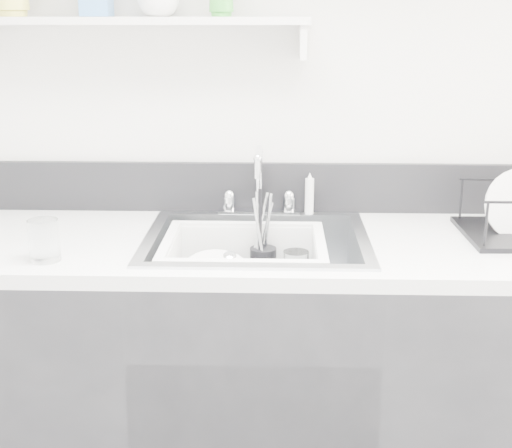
{
  "coord_description": "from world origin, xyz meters",
  "views": [
    {
      "loc": [
        0.06,
        -0.75,
        1.54
      ],
      "look_at": [
        0.0,
        1.14,
        0.98
      ],
      "focal_mm": 50.0,
      "sensor_mm": 36.0,
      "label": 1
    }
  ],
  "objects": [
    {
      "name": "utensil_cup",
      "position": [
        0.02,
        1.27,
        0.83
      ],
      "size": [
        0.08,
        0.08,
        0.27
      ],
      "rotation": [
        0.0,
        0.0,
        -0.14
      ],
      "color": "black",
      "rests_on": "wash_tub"
    },
    {
      "name": "wash_tub",
      "position": [
        -0.03,
        1.16,
        0.84
      ],
      "size": [
        0.54,
        0.48,
        0.18
      ],
      "primitive_type": null,
      "rotation": [
        0.0,
        0.0,
        -0.27
      ],
      "color": "silver",
      "rests_on": "sink"
    },
    {
      "name": "wall_shelf",
      "position": [
        -0.35,
        1.42,
        1.51
      ],
      "size": [
        1.0,
        0.16,
        0.12
      ],
      "color": "silver",
      "rests_on": "room_shell"
    },
    {
      "name": "tumbler_counter",
      "position": [
        -0.55,
        0.99,
        0.98
      ],
      "size": [
        0.1,
        0.1,
        0.11
      ],
      "primitive_type": "cylinder",
      "rotation": [
        0.0,
        0.0,
        -0.41
      ],
      "color": "white",
      "rests_on": "counter_run"
    },
    {
      "name": "side_sprayer",
      "position": [
        0.16,
        1.44,
        0.99
      ],
      "size": [
        0.03,
        0.03,
        0.14
      ],
      "primitive_type": "cylinder",
      "color": "silver",
      "rests_on": "counter_run"
    },
    {
      "name": "plate_stack",
      "position": [
        -0.11,
        1.17,
        0.79
      ],
      "size": [
        0.25,
        0.24,
        0.1
      ],
      "rotation": [
        0.0,
        0.0,
        -0.11
      ],
      "color": "white",
      "rests_on": "wash_tub"
    },
    {
      "name": "backsplash",
      "position": [
        0.0,
        1.49,
        1.0
      ],
      "size": [
        3.2,
        0.02,
        0.16
      ],
      "primitive_type": "cube",
      "color": "black",
      "rests_on": "counter_run"
    },
    {
      "name": "sink",
      "position": [
        0.0,
        1.19,
        0.83
      ],
      "size": [
        0.64,
        0.52,
        0.2
      ],
      "primitive_type": null,
      "color": "silver",
      "rests_on": "counter_run"
    },
    {
      "name": "counter_run",
      "position": [
        0.0,
        1.19,
        0.46
      ],
      "size": [
        3.2,
        0.62,
        0.92
      ],
      "color": "black",
      "rests_on": "ground"
    },
    {
      "name": "ladle",
      "position": [
        -0.04,
        1.19,
        0.81
      ],
      "size": [
        0.24,
        0.28,
        0.08
      ],
      "primitive_type": null,
      "rotation": [
        0.0,
        0.0,
        -0.97
      ],
      "color": "silver",
      "rests_on": "wash_tub"
    },
    {
      "name": "faucet",
      "position": [
        0.0,
        1.44,
        0.98
      ],
      "size": [
        0.26,
        0.18,
        0.23
      ],
      "color": "silver",
      "rests_on": "counter_run"
    },
    {
      "name": "tumbler_in_tub",
      "position": [
        0.11,
        1.21,
        0.82
      ],
      "size": [
        0.08,
        0.08,
        0.11
      ],
      "primitive_type": "cylinder",
      "rotation": [
        0.0,
        0.0,
        0.13
      ],
      "color": "white",
      "rests_on": "wash_tub"
    },
    {
      "name": "bowl_small",
      "position": [
        0.08,
        1.12,
        0.78
      ],
      "size": [
        0.12,
        0.12,
        0.03
      ],
      "primitive_type": "imported",
      "rotation": [
        0.0,
        0.0,
        0.17
      ],
      "color": "white",
      "rests_on": "wash_tub"
    }
  ]
}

